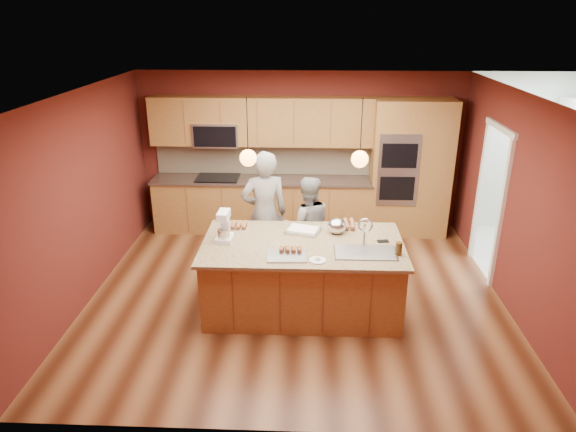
{
  "coord_description": "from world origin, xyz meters",
  "views": [
    {
      "loc": [
        0.15,
        -6.14,
        3.59
      ],
      "look_at": [
        -0.1,
        -0.1,
        1.18
      ],
      "focal_mm": 32.0,
      "sensor_mm": 36.0,
      "label": 1
    }
  ],
  "objects_px": {
    "island": "(304,275)",
    "person_left": "(264,214)",
    "person_right": "(307,226)",
    "mixing_bowl": "(337,226)",
    "stand_mixer": "(224,228)"
  },
  "relations": [
    {
      "from": "stand_mixer",
      "to": "mixing_bowl",
      "type": "height_order",
      "value": "stand_mixer"
    },
    {
      "from": "person_right",
      "to": "mixing_bowl",
      "type": "distance_m",
      "value": 0.79
    },
    {
      "from": "island",
      "to": "mixing_bowl",
      "type": "distance_m",
      "value": 0.76
    },
    {
      "from": "island",
      "to": "person_right",
      "type": "bearing_deg",
      "value": 87.79
    },
    {
      "from": "island",
      "to": "person_right",
      "type": "xyz_separation_m",
      "value": [
        0.04,
        0.95,
        0.27
      ]
    },
    {
      "from": "person_right",
      "to": "stand_mixer",
      "type": "distance_m",
      "value": 1.42
    },
    {
      "from": "stand_mixer",
      "to": "person_right",
      "type": "bearing_deg",
      "value": 43.46
    },
    {
      "from": "island",
      "to": "person_left",
      "type": "relative_size",
      "value": 1.36
    },
    {
      "from": "island",
      "to": "stand_mixer",
      "type": "bearing_deg",
      "value": 177.43
    },
    {
      "from": "person_left",
      "to": "person_right",
      "type": "height_order",
      "value": "person_left"
    },
    {
      "from": "person_right",
      "to": "mixing_bowl",
      "type": "xyz_separation_m",
      "value": [
        0.38,
        -0.63,
        0.28
      ]
    },
    {
      "from": "island",
      "to": "person_left",
      "type": "xyz_separation_m",
      "value": [
        -0.57,
        0.95,
        0.45
      ]
    },
    {
      "from": "person_right",
      "to": "mixing_bowl",
      "type": "bearing_deg",
      "value": 113.64
    },
    {
      "from": "person_left",
      "to": "person_right",
      "type": "bearing_deg",
      "value": 165.16
    },
    {
      "from": "stand_mixer",
      "to": "island",
      "type": "bearing_deg",
      "value": -0.44
    }
  ]
}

